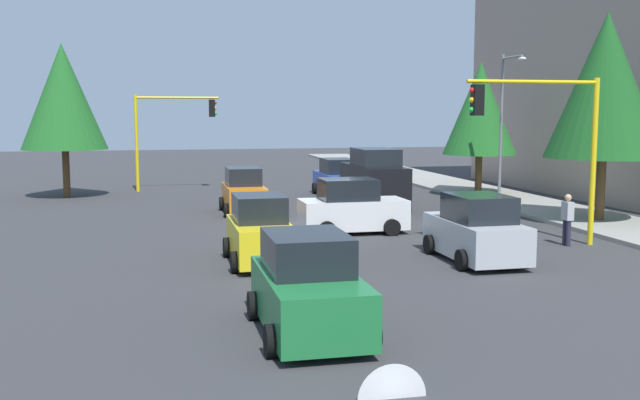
{
  "coord_description": "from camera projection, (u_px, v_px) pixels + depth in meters",
  "views": [
    {
      "loc": [
        27.1,
        -6.39,
        4.34
      ],
      "look_at": [
        1.74,
        -0.7,
        1.2
      ],
      "focal_mm": 40.7,
      "sensor_mm": 36.0,
      "label": 1
    }
  ],
  "objects": [
    {
      "name": "ground_plane",
      "position": [
        328.0,
        225.0,
        28.16
      ],
      "size": [
        120.0,
        120.0,
        0.0
      ],
      "primitive_type": "plane",
      "color": "#353538"
    },
    {
      "name": "sidewalk_kerb",
      "position": [
        514.0,
        201.0,
        35.28
      ],
      "size": [
        80.0,
        4.0,
        0.15
      ],
      "primitive_type": "cube",
      "color": "gray",
      "rests_on": "ground"
    },
    {
      "name": "lane_arrow_near",
      "position": [
        315.0,
        306.0,
        16.35
      ],
      "size": [
        2.4,
        1.1,
        1.1
      ],
      "color": "silver",
      "rests_on": "ground"
    },
    {
      "name": "traffic_signal_near_left",
      "position": [
        544.0,
        127.0,
        23.12
      ],
      "size": [
        0.36,
        4.59,
        5.45
      ],
      "color": "yellow",
      "rests_on": "ground"
    },
    {
      "name": "traffic_signal_far_right",
      "position": [
        171.0,
        123.0,
        40.04
      ],
      "size": [
        0.36,
        4.59,
        5.31
      ],
      "color": "yellow",
      "rests_on": "ground"
    },
    {
      "name": "street_lamp_curbside",
      "position": [
        505.0,
        112.0,
        33.14
      ],
      "size": [
        2.15,
        0.28,
        7.0
      ],
      "color": "slate",
      "rests_on": "ground"
    },
    {
      "name": "tree_roadside_mid",
      "position": [
        480.0,
        109.0,
        37.54
      ],
      "size": [
        3.79,
        3.79,
        6.91
      ],
      "color": "brown",
      "rests_on": "ground"
    },
    {
      "name": "tree_opposite_side",
      "position": [
        63.0,
        97.0,
        36.78
      ],
      "size": [
        4.28,
        4.28,
        7.83
      ],
      "color": "brown",
      "rests_on": "ground"
    },
    {
      "name": "tree_roadside_near",
      "position": [
        605.0,
        86.0,
        27.86
      ],
      "size": [
        4.46,
        4.46,
        8.17
      ],
      "color": "brown",
      "rests_on": "ground"
    },
    {
      "name": "delivery_van_black",
      "position": [
        374.0,
        182.0,
        32.24
      ],
      "size": [
        4.8,
        2.22,
        2.77
      ],
      "color": "black",
      "rests_on": "ground"
    },
    {
      "name": "car_green",
      "position": [
        308.0,
        288.0,
        14.26
      ],
      "size": [
        3.93,
        2.09,
        1.98
      ],
      "color": "#1E7238",
      "rests_on": "ground"
    },
    {
      "name": "car_white",
      "position": [
        352.0,
        208.0,
        26.21
      ],
      "size": [
        2.08,
        3.81,
        1.98
      ],
      "color": "white",
      "rests_on": "ground"
    },
    {
      "name": "car_silver",
      "position": [
        476.0,
        231.0,
        21.23
      ],
      "size": [
        3.96,
        2.09,
        1.98
      ],
      "color": "#B2B5BA",
      "rests_on": "ground"
    },
    {
      "name": "car_orange",
      "position": [
        244.0,
        193.0,
        31.39
      ],
      "size": [
        3.69,
        1.93,
        1.98
      ],
      "color": "orange",
      "rests_on": "ground"
    },
    {
      "name": "car_blue",
      "position": [
        337.0,
        179.0,
        37.72
      ],
      "size": [
        4.14,
        1.99,
        1.98
      ],
      "color": "blue",
      "rests_on": "ground"
    },
    {
      "name": "car_yellow",
      "position": [
        260.0,
        233.0,
        20.92
      ],
      "size": [
        3.61,
        1.93,
        1.98
      ],
      "color": "yellow",
      "rests_on": "ground"
    },
    {
      "name": "pedestrian_crossing",
      "position": [
        567.0,
        218.0,
        23.67
      ],
      "size": [
        0.4,
        0.24,
        1.7
      ],
      "color": "#262638",
      "rests_on": "ground"
    }
  ]
}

